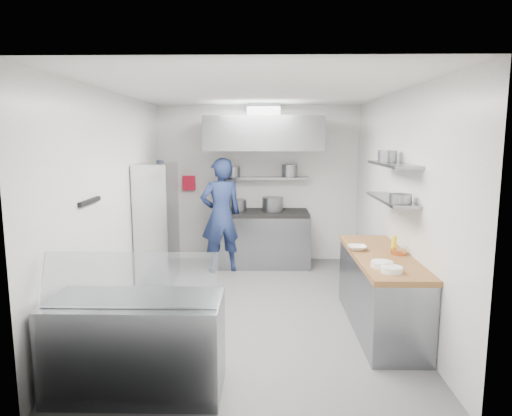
{
  "coord_description": "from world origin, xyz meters",
  "views": [
    {
      "loc": [
        0.13,
        -5.76,
        2.24
      ],
      "look_at": [
        0.0,
        0.6,
        1.25
      ],
      "focal_mm": 32.0,
      "sensor_mm": 36.0,
      "label": 1
    }
  ],
  "objects_px": {
    "gas_range": "(263,240)",
    "chef": "(221,215)",
    "display_case": "(137,345)",
    "wire_rack": "(157,224)"
  },
  "relations": [
    {
      "from": "gas_range",
      "to": "display_case",
      "type": "xyz_separation_m",
      "value": [
        -1.1,
        -4.1,
        -0.03
      ]
    },
    {
      "from": "gas_range",
      "to": "chef",
      "type": "relative_size",
      "value": 0.84
    },
    {
      "from": "chef",
      "to": "gas_range",
      "type": "bearing_deg",
      "value": -170.48
    },
    {
      "from": "chef",
      "to": "display_case",
      "type": "xyz_separation_m",
      "value": [
        -0.4,
        -3.69,
        -0.53
      ]
    },
    {
      "from": "gas_range",
      "to": "wire_rack",
      "type": "xyz_separation_m",
      "value": [
        -1.63,
        -1.0,
        0.48
      ]
    },
    {
      "from": "chef",
      "to": "wire_rack",
      "type": "distance_m",
      "value": 1.1
    },
    {
      "from": "wire_rack",
      "to": "gas_range",
      "type": "bearing_deg",
      "value": 31.56
    },
    {
      "from": "chef",
      "to": "wire_rack",
      "type": "relative_size",
      "value": 1.03
    },
    {
      "from": "gas_range",
      "to": "display_case",
      "type": "bearing_deg",
      "value": -105.02
    },
    {
      "from": "wire_rack",
      "to": "display_case",
      "type": "distance_m",
      "value": 3.18
    }
  ]
}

